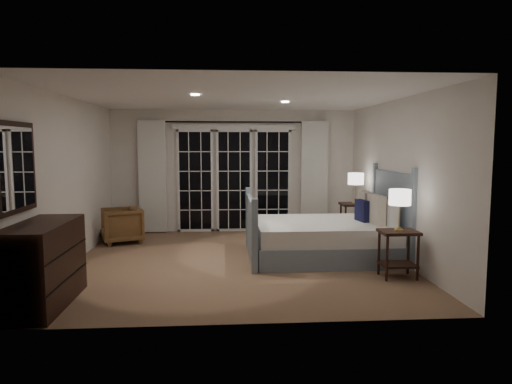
{
  "coord_description": "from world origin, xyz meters",
  "views": [
    {
      "loc": [
        -0.2,
        -6.92,
        1.8
      ],
      "look_at": [
        0.3,
        0.22,
        1.05
      ],
      "focal_mm": 32.0,
      "sensor_mm": 36.0,
      "label": 1
    }
  ],
  "objects": [
    {
      "name": "lamp_right",
      "position": [
        2.25,
        1.41,
        1.15
      ],
      "size": [
        0.29,
        0.29,
        0.57
      ],
      "color": "#D3B154",
      "rests_on": "nightstand_right"
    },
    {
      "name": "downlight_a",
      "position": [
        0.8,
        0.6,
        2.49
      ],
      "size": [
        0.12,
        0.12,
        0.01
      ],
      "primitive_type": "cylinder",
      "color": "white",
      "rests_on": "ceiling"
    },
    {
      "name": "lamp_left",
      "position": [
        2.14,
        -1.03,
        1.09
      ],
      "size": [
        0.29,
        0.29,
        0.56
      ],
      "color": "#D3B154",
      "rests_on": "nightstand_left"
    },
    {
      "name": "downlight_b",
      "position": [
        -0.6,
        -0.4,
        2.49
      ],
      "size": [
        0.12,
        0.12,
        0.01
      ],
      "primitive_type": "cylinder",
      "color": "white",
      "rests_on": "ceiling"
    },
    {
      "name": "ceiling",
      "position": [
        0.0,
        0.0,
        2.5
      ],
      "size": [
        5.0,
        5.0,
        0.0
      ],
      "primitive_type": "plane",
      "rotation": [
        3.14,
        0.0,
        0.0
      ],
      "color": "white",
      "rests_on": "wall_back"
    },
    {
      "name": "armchair",
      "position": [
        -2.1,
        1.48,
        0.32
      ],
      "size": [
        0.91,
        0.9,
        0.65
      ],
      "primitive_type": "imported",
      "rotation": [
        0.0,
        0.0,
        -1.19
      ],
      "color": "brown",
      "rests_on": "floor"
    },
    {
      "name": "floor",
      "position": [
        0.0,
        0.0,
        0.0
      ],
      "size": [
        5.0,
        5.0,
        0.0
      ],
      "primitive_type": "plane",
      "color": "#90644D",
      "rests_on": "ground"
    },
    {
      "name": "french_doors",
      "position": [
        0.0,
        2.46,
        1.09
      ],
      "size": [
        2.5,
        0.04,
        2.2
      ],
      "color": "black",
      "rests_on": "wall_back"
    },
    {
      "name": "bed",
      "position": [
        1.41,
        0.15,
        0.34
      ],
      "size": [
        2.33,
        1.68,
        1.37
      ],
      "color": "gray",
      "rests_on": "floor"
    },
    {
      "name": "dresser",
      "position": [
        -2.23,
        -1.8,
        0.47
      ],
      "size": [
        0.56,
        1.32,
        0.94
      ],
      "color": "black",
      "rests_on": "floor"
    },
    {
      "name": "wall_back",
      "position": [
        0.0,
        2.5,
        1.25
      ],
      "size": [
        5.0,
        0.02,
        2.5
      ],
      "primitive_type": "cube",
      "color": "white",
      "rests_on": "floor"
    },
    {
      "name": "nightstand_left",
      "position": [
        2.14,
        -1.03,
        0.43
      ],
      "size": [
        0.5,
        0.4,
        0.65
      ],
      "color": "black",
      "rests_on": "floor"
    },
    {
      "name": "curtain_left",
      "position": [
        -1.65,
        2.38,
        1.15
      ],
      "size": [
        0.55,
        0.1,
        2.25
      ],
      "primitive_type": "cube",
      "color": "white",
      "rests_on": "curtain_rod"
    },
    {
      "name": "wall_right",
      "position": [
        2.5,
        0.0,
        1.25
      ],
      "size": [
        0.02,
        5.0,
        2.5
      ],
      "primitive_type": "cube",
      "color": "white",
      "rests_on": "floor"
    },
    {
      "name": "nightstand_right",
      "position": [
        2.25,
        1.41,
        0.46
      ],
      "size": [
        0.54,
        0.43,
        0.7
      ],
      "color": "black",
      "rests_on": "floor"
    },
    {
      "name": "mirror",
      "position": [
        -2.47,
        -1.8,
        1.55
      ],
      "size": [
        0.05,
        0.85,
        1.0
      ],
      "color": "black",
      "rests_on": "wall_left"
    },
    {
      "name": "wall_front",
      "position": [
        0.0,
        -2.5,
        1.25
      ],
      "size": [
        5.0,
        0.02,
        2.5
      ],
      "primitive_type": "cube",
      "color": "white",
      "rests_on": "floor"
    },
    {
      "name": "curtain_right",
      "position": [
        1.65,
        2.38,
        1.15
      ],
      "size": [
        0.55,
        0.1,
        2.25
      ],
      "primitive_type": "cube",
      "color": "white",
      "rests_on": "curtain_rod"
    },
    {
      "name": "wall_left",
      "position": [
        -2.5,
        0.0,
        1.25
      ],
      "size": [
        0.02,
        5.0,
        2.5
      ],
      "primitive_type": "cube",
      "color": "white",
      "rests_on": "floor"
    },
    {
      "name": "curtain_rod",
      "position": [
        0.0,
        2.4,
        2.25
      ],
      "size": [
        3.5,
        0.03,
        0.03
      ],
      "primitive_type": "cylinder",
      "rotation": [
        0.0,
        1.57,
        0.0
      ],
      "color": "black",
      "rests_on": "wall_back"
    }
  ]
}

